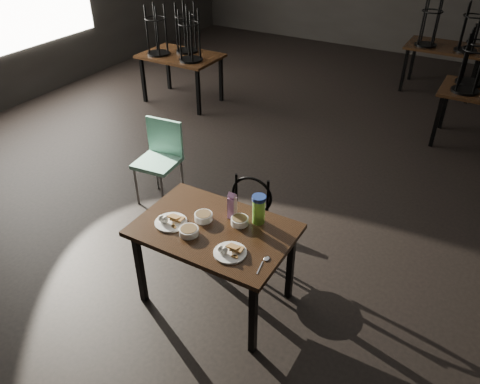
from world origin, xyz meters
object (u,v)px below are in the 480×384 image
Objects in this scene: main_table at (214,236)px; bentwood_chair at (247,215)px; school_chair at (160,155)px; juice_carton at (232,206)px; water_bottle at (259,209)px.

main_table is 1.44× the size of bentwood_chair.
main_table is at bearing -42.95° from school_chair.
juice_carton is at bearing 74.93° from main_table.
bentwood_chair is at bearing 100.92° from juice_carton.
juice_carton is at bearing -166.90° from water_bottle.
juice_carton is at bearing -36.41° from school_chair.
water_bottle is at bearing -31.59° from school_chair.
juice_carton reaches higher than main_table.
juice_carton is 0.97× the size of water_bottle.
juice_carton is (0.05, 0.19, 0.19)m from main_table.
main_table is 1.66m from school_chair.
main_table is at bearing -105.07° from juice_carton.
school_chair is at bearing 154.18° from water_bottle.
water_bottle is 0.29× the size of bentwood_chair.
juice_carton is 0.53m from bentwood_chair.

